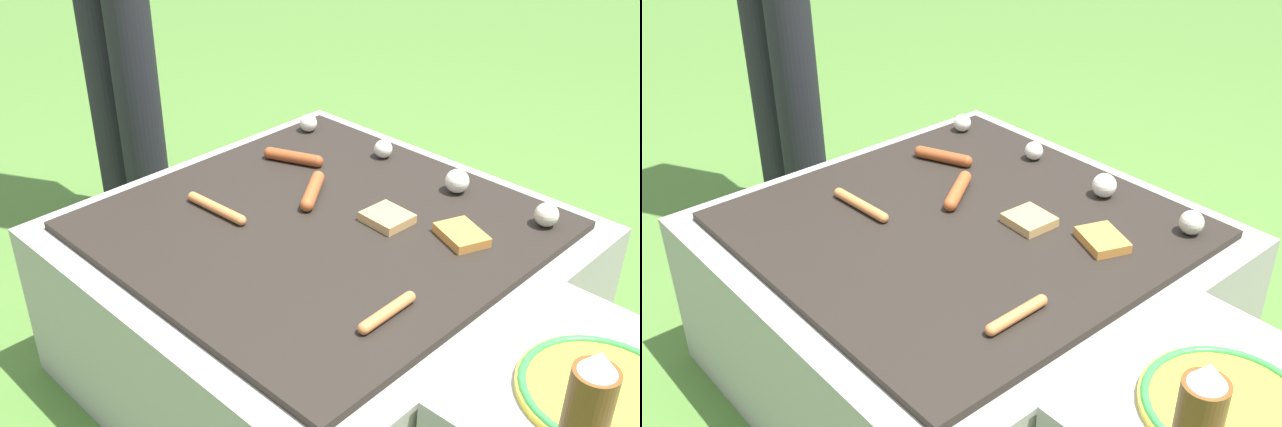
% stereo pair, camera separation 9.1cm
% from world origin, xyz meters
% --- Properties ---
extents(ground_plane, '(14.00, 14.00, 0.00)m').
position_xyz_m(ground_plane, '(0.00, 0.00, 0.00)').
color(ground_plane, '#47702D').
extents(grill, '(0.94, 0.94, 0.40)m').
position_xyz_m(grill, '(0.00, 0.00, 0.20)').
color(grill, '#9E998E').
rests_on(grill, ground_plane).
extents(sausage_mid_right, '(0.18, 0.03, 0.02)m').
position_xyz_m(sausage_mid_right, '(-0.19, -0.13, 0.42)').
color(sausage_mid_right, '#C6753D').
rests_on(sausage_mid_right, grill).
extents(sausage_mid_left, '(0.11, 0.14, 0.03)m').
position_xyz_m(sausage_mid_left, '(-0.09, 0.07, 0.42)').
color(sausage_mid_left, '#A34C23').
rests_on(sausage_mid_left, grill).
extents(sausage_front_center, '(0.15, 0.08, 0.03)m').
position_xyz_m(sausage_front_center, '(-0.25, 0.16, 0.42)').
color(sausage_front_center, '#93421E').
rests_on(sausage_front_center, grill).
extents(sausage_back_right, '(0.02, 0.15, 0.02)m').
position_xyz_m(sausage_back_right, '(0.31, -0.15, 0.42)').
color(sausage_back_right, '#C6753D').
rests_on(sausage_back_right, grill).
extents(bread_slice_center, '(0.10, 0.09, 0.02)m').
position_xyz_m(bread_slice_center, '(0.10, 0.10, 0.41)').
color(bread_slice_center, tan).
rests_on(bread_slice_center, grill).
extents(bread_slice_right, '(0.12, 0.11, 0.02)m').
position_xyz_m(bread_slice_right, '(0.25, 0.15, 0.41)').
color(bread_slice_right, '#D18438').
rests_on(bread_slice_right, grill).
extents(mushroom_row, '(0.75, 0.07, 0.05)m').
position_xyz_m(mushroom_row, '(0.04, 0.32, 0.43)').
color(mushroom_row, silver).
rests_on(mushroom_row, grill).
extents(plate_colorful, '(0.26, 0.26, 0.02)m').
position_xyz_m(plate_colorful, '(0.67, -0.07, 0.41)').
color(plate_colorful, yellow).
rests_on(plate_colorful, side_ledge).
extents(condiment_bottle, '(0.06, 0.06, 0.22)m').
position_xyz_m(condiment_bottle, '(0.71, -0.24, 0.51)').
color(condiment_bottle, brown).
rests_on(condiment_bottle, side_ledge).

